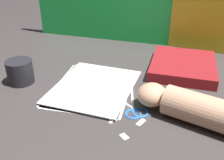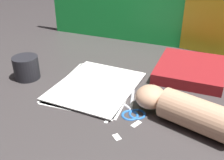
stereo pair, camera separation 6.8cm
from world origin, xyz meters
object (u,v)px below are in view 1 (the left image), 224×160
object	(u,v)px
scissors	(132,106)
hand_forearm	(187,105)
paper_stack	(93,87)
mug	(20,72)
book_closed	(183,66)

from	to	relation	value
scissors	hand_forearm	world-z (taller)	hand_forearm
paper_stack	mug	bearing A→B (deg)	-172.84
book_closed	mug	bearing A→B (deg)	-153.92
hand_forearm	mug	distance (m)	0.52
paper_stack	book_closed	xyz separation A→B (m)	(0.26, 0.21, 0.01)
paper_stack	book_closed	distance (m)	0.33
book_closed	mug	distance (m)	0.55
scissors	hand_forearm	xyz separation A→B (m)	(0.14, -0.01, 0.04)
book_closed	scissors	size ratio (longest dim) A/B	1.47
hand_forearm	mug	world-z (taller)	hand_forearm
scissors	mug	xyz separation A→B (m)	(-0.38, 0.03, 0.03)
hand_forearm	mug	bearing A→B (deg)	175.33
scissors	mug	bearing A→B (deg)	174.70
scissors	hand_forearm	distance (m)	0.15
book_closed	paper_stack	bearing A→B (deg)	-140.60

